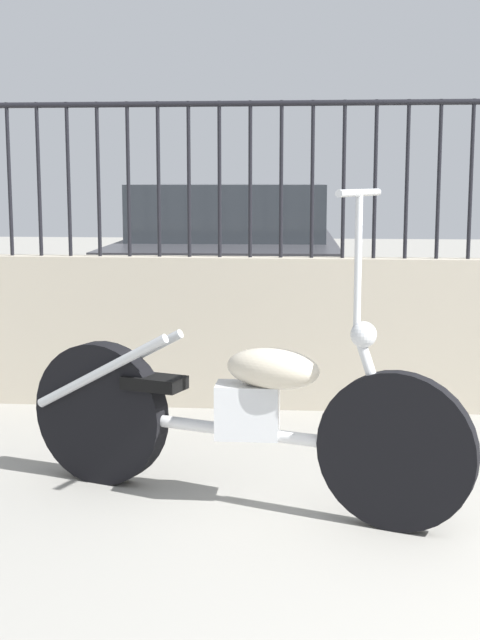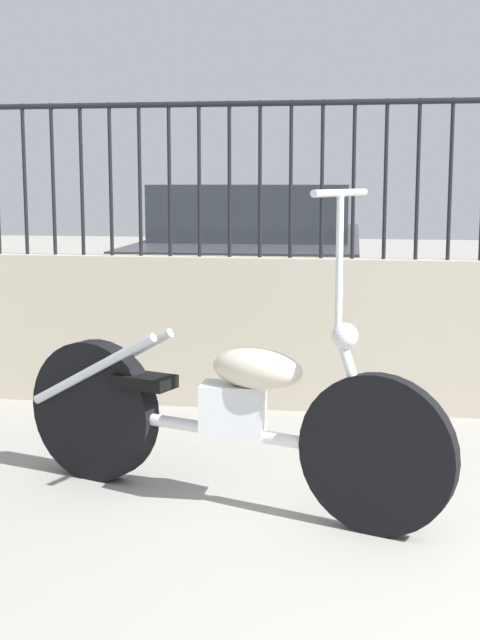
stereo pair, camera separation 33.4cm
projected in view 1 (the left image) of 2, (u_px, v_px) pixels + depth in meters
name	position (u px, v px, depth m)	size (l,w,h in m)	color
motorcycle_white	(216.00, 413.00, 4.02)	(2.04, 0.88, 1.42)	black
car_dark_grey	(234.00, 259.00, 8.40)	(1.96, 4.40, 1.41)	black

